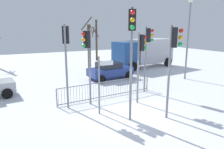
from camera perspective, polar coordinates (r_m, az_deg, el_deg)
name	(u,v)px	position (r m, az deg, el deg)	size (l,w,h in m)	color
ground_plane	(132,114)	(10.96, 5.36, -10.61)	(60.00, 60.00, 0.00)	white
traffic_light_foreground_left	(174,52)	(10.01, 16.39, 6.01)	(0.47, 0.46, 4.43)	slate
traffic_light_rear_left	(66,48)	(11.32, -12.37, 7.17)	(0.41, 0.52, 4.50)	slate
traffic_light_foreground_right	(141,52)	(11.99, 7.82, 6.04)	(0.57, 0.33, 4.04)	slate
traffic_light_rear_right	(148,45)	(14.12, 9.73, 7.96)	(0.45, 0.48, 4.39)	slate
traffic_light_mid_left	(132,40)	(9.33, 5.39, 9.29)	(0.41, 0.52, 5.18)	slate
traffic_light_mid_right	(87,50)	(11.48, -6.70, 6.55)	(0.53, 0.39, 4.25)	slate
direction_sign_post	(100,82)	(10.45, -3.22, -2.10)	(0.79, 0.14, 2.96)	slate
pedestrian_guard_railing	(107,89)	(13.15, -1.24, -4.01)	(6.48, 0.58, 1.07)	slate
car_blue_trailing	(110,70)	(18.00, -0.54, 1.21)	(3.94, 2.22, 1.47)	navy
delivery_truck	(144,52)	(23.66, 8.71, 6.17)	(7.31, 3.54, 3.10)	silver
street_lamp	(188,31)	(18.72, 20.07, 11.11)	(0.36, 0.36, 6.65)	slate
bare_tree_left	(89,45)	(22.67, -6.32, 7.92)	(1.31, 1.27, 5.50)	#473828
bare_tree_right	(96,39)	(28.28, -4.34, 9.52)	(1.15, 1.51, 5.37)	#473828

